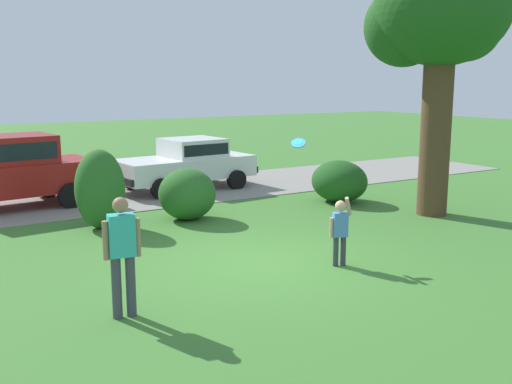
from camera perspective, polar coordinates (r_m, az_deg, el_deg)
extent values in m
plane|color=#3D752D|center=(11.17, 0.57, -6.72)|extent=(80.00, 80.00, 0.00)
cube|color=gray|center=(17.78, -12.38, -0.39)|extent=(28.00, 4.40, 0.02)
cylinder|color=#513823|center=(15.44, 16.70, 5.32)|extent=(0.74, 0.74, 4.05)
ellipsoid|color=#1E511C|center=(15.48, 17.31, 16.44)|extent=(3.25, 3.25, 2.76)
ellipsoid|color=#1E511C|center=(16.11, 19.40, 14.62)|extent=(1.70, 1.70, 1.70)
ellipsoid|color=#1E511C|center=(15.64, 13.91, 15.04)|extent=(1.97, 1.97, 1.97)
ellipsoid|color=#286023|center=(13.96, -14.61, 0.26)|extent=(1.12, 1.15, 1.81)
ellipsoid|color=#286023|center=(14.53, -6.56, -0.19)|extent=(1.38, 1.39, 1.24)
ellipsoid|color=#286023|center=(14.58, -6.26, -0.84)|extent=(1.00, 1.00, 0.90)
ellipsoid|color=#1E511C|center=(16.70, 7.92, 1.02)|extent=(1.44, 1.68, 1.15)
cube|color=white|center=(18.53, -6.84, 2.32)|extent=(4.35, 2.22, 0.64)
cube|color=white|center=(18.62, -6.04, 4.24)|extent=(1.82, 1.77, 0.56)
cube|color=black|center=(18.62, -6.04, 4.24)|extent=(1.69, 1.78, 0.34)
cylinder|color=black|center=(17.16, -8.99, 0.32)|extent=(0.62, 0.28, 0.60)
cylinder|color=black|center=(18.82, -11.69, 1.13)|extent=(0.62, 0.28, 0.60)
cylinder|color=black|center=(18.50, -1.86, 1.19)|extent=(0.62, 0.28, 0.60)
cylinder|color=black|center=(20.05, -4.95, 1.88)|extent=(0.62, 0.28, 0.60)
cube|color=black|center=(17.60, -12.86, 1.16)|extent=(0.28, 1.75, 0.20)
cube|color=black|center=(19.70, -1.44, 2.41)|extent=(0.28, 1.75, 0.20)
cube|color=maroon|center=(16.87, -22.79, 1.16)|extent=(4.67, 2.30, 0.80)
cube|color=maroon|center=(16.77, -22.97, 3.72)|extent=(2.63, 1.87, 0.72)
cube|color=black|center=(16.77, -22.97, 3.72)|extent=(2.43, 1.87, 0.43)
cylinder|color=black|center=(16.46, -17.14, -0.32)|extent=(0.70, 0.29, 0.68)
cylinder|color=black|center=(18.21, -19.22, 0.57)|extent=(0.70, 0.29, 0.68)
cube|color=black|center=(17.60, -15.54, 1.30)|extent=(0.30, 1.75, 0.20)
cylinder|color=#383842|center=(10.99, 7.59, -5.61)|extent=(0.10, 0.10, 0.55)
cylinder|color=#383842|center=(11.03, 8.29, -5.56)|extent=(0.10, 0.10, 0.55)
cube|color=#4C7FCC|center=(10.89, 8.00, -3.08)|extent=(0.30, 0.25, 0.44)
sphere|color=tan|center=(10.81, 8.05, -1.33)|extent=(0.20, 0.20, 0.20)
cylinder|color=tan|center=(10.91, 8.77, -1.35)|extent=(0.25, 0.20, 0.39)
cylinder|color=tan|center=(10.85, 7.19, -3.38)|extent=(0.07, 0.07, 0.36)
cylinder|color=#337FDB|center=(11.54, 4.04, 4.66)|extent=(0.31, 0.27, 0.24)
cylinder|color=#1EB7B2|center=(11.54, 4.04, 4.68)|extent=(0.18, 0.15, 0.14)
cylinder|color=#3F3F4C|center=(8.79, -11.82, -8.72)|extent=(0.14, 0.14, 0.90)
cylinder|color=#3F3F4C|center=(8.76, -13.11, -8.85)|extent=(0.14, 0.14, 0.90)
cube|color=#33B2B2|center=(8.56, -12.66, -4.04)|extent=(0.39, 0.27, 0.60)
sphere|color=#A37556|center=(8.46, -12.78, -1.22)|extent=(0.22, 0.22, 0.22)
cylinder|color=#A37556|center=(8.61, -11.21, -4.24)|extent=(0.09, 0.09, 0.55)
cylinder|color=#A37556|center=(8.54, -14.10, -4.49)|extent=(0.09, 0.09, 0.55)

